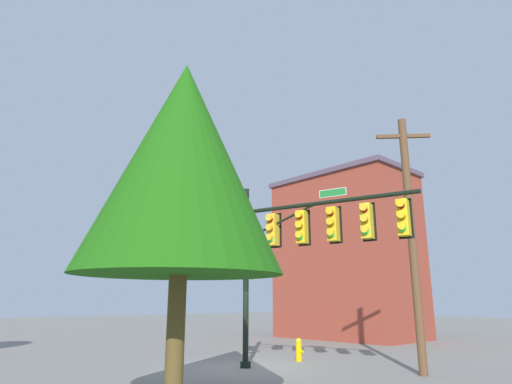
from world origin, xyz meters
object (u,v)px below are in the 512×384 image
Objects in this scene: fire_hydrant at (299,350)px; brick_building at (347,255)px; signal_pole_assembly at (303,236)px; utility_pole at (412,234)px; tree_mid at (183,164)px.

fire_hydrant is 12.33m from brick_building.
signal_pole_assembly is 4.80m from fire_hydrant.
tree_mid is at bearing -96.13° from utility_pole.
tree_mid is at bearing -73.06° from signal_pole_assembly.
signal_pole_assembly is 3.50m from utility_pole.
utility_pole reaches higher than signal_pole_assembly.
brick_building is (-4.91, 10.31, 4.66)m from fire_hydrant.
tree_mid is (1.84, -6.06, 0.77)m from signal_pole_assembly.
brick_building is (-8.80, 18.34, 0.02)m from tree_mid.
utility_pole is 14.01m from brick_building.
utility_pole is 6.15m from fire_hydrant.
utility_pole is at bearing 83.87° from tree_mid.
utility_pole reaches higher than fire_hydrant.
brick_building is (-6.96, 12.28, 0.79)m from signal_pole_assembly.
fire_hydrant is at bearing 136.05° from signal_pole_assembly.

